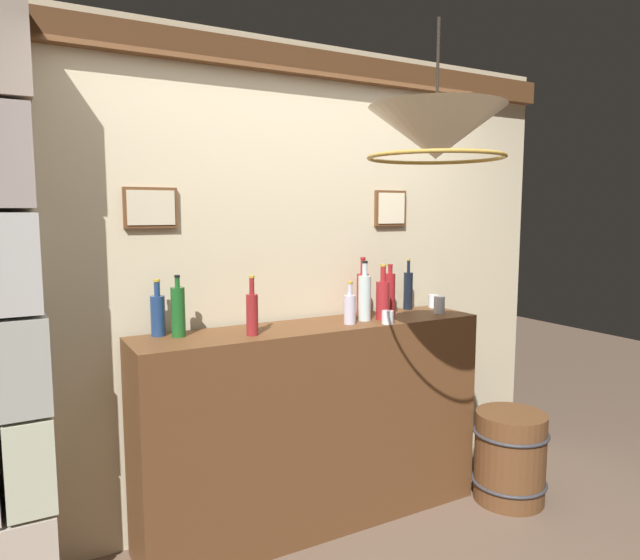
{
  "coord_description": "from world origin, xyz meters",
  "views": [
    {
      "loc": [
        -1.48,
        -1.86,
        1.74
      ],
      "look_at": [
        0.0,
        0.77,
        1.38
      ],
      "focal_mm": 32.39,
      "sensor_mm": 36.0,
      "label": 1
    }
  ],
  "objects_px": {
    "liquor_bottle_scotch": "(178,311)",
    "glass_tumbler_highball": "(433,301)",
    "liquor_bottle_vodka": "(158,314)",
    "glass_tumbler_rocks": "(439,305)",
    "liquor_bottle_amaro": "(350,308)",
    "liquor_bottle_rum": "(365,297)",
    "liquor_bottle_bourbon": "(363,293)",
    "glass_tumbler_shot": "(388,317)",
    "liquor_bottle_whiskey": "(408,290)",
    "wooden_barrel": "(510,457)",
    "pendant_lamp": "(436,135)",
    "liquor_bottle_port": "(252,312)",
    "liquor_bottle_sherry": "(390,293)",
    "liquor_bottle_mezcal": "(383,299)"
  },
  "relations": [
    {
      "from": "liquor_bottle_scotch",
      "to": "glass_tumbler_highball",
      "type": "xyz_separation_m",
      "value": [
        1.65,
        0.05,
        -0.09
      ]
    },
    {
      "from": "liquor_bottle_vodka",
      "to": "glass_tumbler_rocks",
      "type": "bearing_deg",
      "value": -7.04
    },
    {
      "from": "liquor_bottle_amaro",
      "to": "glass_tumbler_rocks",
      "type": "distance_m",
      "value": 0.64
    },
    {
      "from": "liquor_bottle_rum",
      "to": "liquor_bottle_bourbon",
      "type": "bearing_deg",
      "value": 60.16
    },
    {
      "from": "liquor_bottle_vodka",
      "to": "glass_tumbler_shot",
      "type": "relative_size",
      "value": 3.9
    },
    {
      "from": "liquor_bottle_bourbon",
      "to": "liquor_bottle_vodka",
      "type": "bearing_deg",
      "value": 178.94
    },
    {
      "from": "liquor_bottle_whiskey",
      "to": "wooden_barrel",
      "type": "height_order",
      "value": "liquor_bottle_whiskey"
    },
    {
      "from": "glass_tumbler_shot",
      "to": "glass_tumbler_highball",
      "type": "bearing_deg",
      "value": 27.25
    },
    {
      "from": "liquor_bottle_vodka",
      "to": "glass_tumbler_shot",
      "type": "xyz_separation_m",
      "value": [
        1.17,
        -0.31,
        -0.07
      ]
    },
    {
      "from": "liquor_bottle_rum",
      "to": "pendant_lamp",
      "type": "bearing_deg",
      "value": -106.16
    },
    {
      "from": "liquor_bottle_port",
      "to": "liquor_bottle_sherry",
      "type": "bearing_deg",
      "value": 8.09
    },
    {
      "from": "glass_tumbler_rocks",
      "to": "glass_tumbler_shot",
      "type": "relative_size",
      "value": 1.44
    },
    {
      "from": "liquor_bottle_rum",
      "to": "liquor_bottle_amaro",
      "type": "relative_size",
      "value": 1.44
    },
    {
      "from": "glass_tumbler_rocks",
      "to": "glass_tumbler_shot",
      "type": "xyz_separation_m",
      "value": [
        -0.46,
        -0.1,
        -0.02
      ]
    },
    {
      "from": "glass_tumbler_shot",
      "to": "wooden_barrel",
      "type": "xyz_separation_m",
      "value": [
        0.78,
        -0.19,
        -0.89
      ]
    },
    {
      "from": "liquor_bottle_whiskey",
      "to": "liquor_bottle_bourbon",
      "type": "bearing_deg",
      "value": -174.56
    },
    {
      "from": "liquor_bottle_rum",
      "to": "liquor_bottle_port",
      "type": "relative_size",
      "value": 1.13
    },
    {
      "from": "liquor_bottle_bourbon",
      "to": "liquor_bottle_rum",
      "type": "relative_size",
      "value": 1.02
    },
    {
      "from": "liquor_bottle_sherry",
      "to": "glass_tumbler_shot",
      "type": "xyz_separation_m",
      "value": [
        -0.18,
        -0.22,
        -0.09
      ]
    },
    {
      "from": "liquor_bottle_whiskey",
      "to": "wooden_barrel",
      "type": "xyz_separation_m",
      "value": [
        0.39,
        -0.51,
        -0.98
      ]
    },
    {
      "from": "glass_tumbler_rocks",
      "to": "liquor_bottle_port",
      "type": "bearing_deg",
      "value": -179.38
    },
    {
      "from": "liquor_bottle_mezcal",
      "to": "glass_tumbler_rocks",
      "type": "height_order",
      "value": "liquor_bottle_mezcal"
    },
    {
      "from": "liquor_bottle_amaro",
      "to": "liquor_bottle_bourbon",
      "type": "bearing_deg",
      "value": 41.87
    },
    {
      "from": "liquor_bottle_rum",
      "to": "liquor_bottle_scotch",
      "type": "distance_m",
      "value": 1.03
    },
    {
      "from": "liquor_bottle_amaro",
      "to": "glass_tumbler_rocks",
      "type": "height_order",
      "value": "liquor_bottle_amaro"
    },
    {
      "from": "liquor_bottle_port",
      "to": "wooden_barrel",
      "type": "height_order",
      "value": "liquor_bottle_port"
    },
    {
      "from": "liquor_bottle_sherry",
      "to": "glass_tumbler_highball",
      "type": "bearing_deg",
      "value": 10.07
    },
    {
      "from": "glass_tumbler_shot",
      "to": "wooden_barrel",
      "type": "bearing_deg",
      "value": -13.67
    },
    {
      "from": "liquor_bottle_rum",
      "to": "liquor_bottle_vodka",
      "type": "xyz_separation_m",
      "value": [
        -1.11,
        0.16,
        -0.03
      ]
    },
    {
      "from": "liquor_bottle_bourbon",
      "to": "glass_tumbler_shot",
      "type": "xyz_separation_m",
      "value": [
        -0.02,
        -0.28,
        -0.1
      ]
    },
    {
      "from": "liquor_bottle_sherry",
      "to": "wooden_barrel",
      "type": "xyz_separation_m",
      "value": [
        0.6,
        -0.41,
        -0.98
      ]
    },
    {
      "from": "liquor_bottle_whiskey",
      "to": "glass_tumbler_shot",
      "type": "relative_size",
      "value": 4.42
    },
    {
      "from": "liquor_bottle_amaro",
      "to": "wooden_barrel",
      "type": "relative_size",
      "value": 0.43
    },
    {
      "from": "wooden_barrel",
      "to": "liquor_bottle_port",
      "type": "bearing_deg",
      "value": 169.61
    },
    {
      "from": "liquor_bottle_port",
      "to": "liquor_bottle_sherry",
      "type": "relative_size",
      "value": 0.99
    },
    {
      "from": "glass_tumbler_shot",
      "to": "pendant_lamp",
      "type": "bearing_deg",
      "value": -113.03
    },
    {
      "from": "liquor_bottle_whiskey",
      "to": "glass_tumbler_rocks",
      "type": "height_order",
      "value": "liquor_bottle_whiskey"
    },
    {
      "from": "liquor_bottle_mezcal",
      "to": "liquor_bottle_bourbon",
      "type": "height_order",
      "value": "liquor_bottle_bourbon"
    },
    {
      "from": "liquor_bottle_rum",
      "to": "glass_tumbler_shot",
      "type": "xyz_separation_m",
      "value": [
        0.06,
        -0.14,
        -0.1
      ]
    },
    {
      "from": "liquor_bottle_whiskey",
      "to": "liquor_bottle_bourbon",
      "type": "distance_m",
      "value": 0.36
    },
    {
      "from": "liquor_bottle_whiskey",
      "to": "glass_tumbler_rocks",
      "type": "xyz_separation_m",
      "value": [
        0.07,
        -0.21,
        -0.07
      ]
    },
    {
      "from": "liquor_bottle_vodka",
      "to": "liquor_bottle_amaro",
      "type": "bearing_deg",
      "value": -11.84
    },
    {
      "from": "pendant_lamp",
      "to": "liquor_bottle_whiskey",
      "type": "bearing_deg",
      "value": 56.31
    },
    {
      "from": "liquor_bottle_mezcal",
      "to": "pendant_lamp",
      "type": "height_order",
      "value": "pendant_lamp"
    },
    {
      "from": "glass_tumbler_highball",
      "to": "liquor_bottle_port",
      "type": "bearing_deg",
      "value": -171.32
    },
    {
      "from": "glass_tumbler_rocks",
      "to": "liquor_bottle_sherry",
      "type": "bearing_deg",
      "value": 156.64
    },
    {
      "from": "pendant_lamp",
      "to": "liquor_bottle_mezcal",
      "type": "bearing_deg",
      "value": 66.9
    },
    {
      "from": "wooden_barrel",
      "to": "liquor_bottle_amaro",
      "type": "bearing_deg",
      "value": 163.29
    },
    {
      "from": "wooden_barrel",
      "to": "liquor_bottle_vodka",
      "type": "bearing_deg",
      "value": 165.72
    },
    {
      "from": "liquor_bottle_sherry",
      "to": "wooden_barrel",
      "type": "bearing_deg",
      "value": -34.58
    }
  ]
}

